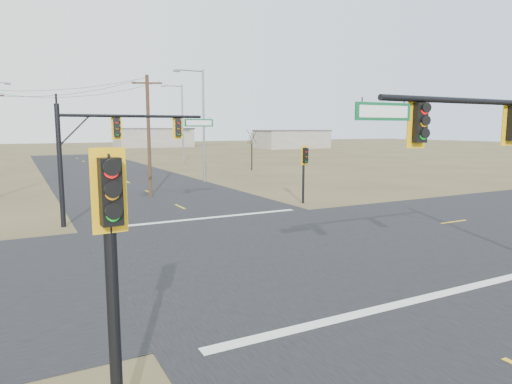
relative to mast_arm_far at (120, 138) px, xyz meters
The scene contains 14 objects.
ground 11.03m from the mast_arm_far, 64.04° to the right, with size 320.00×320.00×0.00m, color brown.
road_ew 11.03m from the mast_arm_far, 64.04° to the right, with size 160.00×14.00×0.02m, color black.
road_ns 11.03m from the mast_arm_far, 64.04° to the right, with size 14.00×160.00×0.02m, color black.
stop_bar_near 17.67m from the mast_arm_far, 75.15° to the right, with size 12.00×0.40×0.01m, color silver.
stop_bar_far 6.57m from the mast_arm_far, 18.56° to the right, with size 12.00×0.40×0.01m, color silver.
mast_arm_far is the anchor object (origin of this frame).
pedestal_signal_ne 12.68m from the mast_arm_far, ahead, with size 0.62×0.53×4.08m.
pedestal_signal_sw 19.13m from the mast_arm_far, 101.89° to the right, with size 0.59×0.52×4.96m.
utility_pole_near 9.40m from the mast_arm_far, 65.75° to the left, with size 2.12×0.95×9.17m.
streetlight_a 19.14m from the mast_arm_far, 55.29° to the left, with size 3.02×0.40×10.79m.
streetlight_b 40.99m from the mast_arm_far, 66.70° to the left, with size 3.16×0.35×11.35m.
bare_tree_c 32.63m from the mast_arm_far, 49.74° to the left, with size 2.89×2.89×5.36m.
warehouse_mid 105.24m from the mast_arm_far, 73.79° to the left, with size 20.00×12.00×5.00m, color #A39D91.
warehouse_right 96.50m from the mast_arm_far, 52.02° to the left, with size 18.00×10.00×4.50m, color #A39D91.
Camera 1 is at (-9.56, -17.00, 5.23)m, focal length 32.00 mm.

